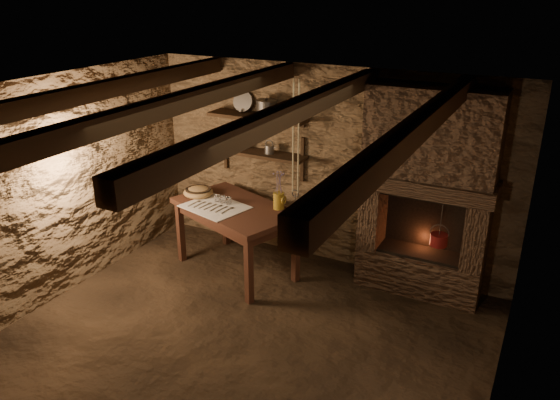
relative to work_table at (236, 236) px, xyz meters
The scene contains 25 objects.
floor 1.51m from the work_table, 56.42° to the right, with size 4.50×4.50×0.00m, color black.
back_wall 1.35m from the work_table, 44.88° to the left, with size 4.50×0.04×2.40m, color #493522.
front_wall 3.39m from the work_table, 75.99° to the right, with size 4.50×0.04×2.40m, color #493522.
left_wall 2.03m from the work_table, 140.31° to the right, with size 0.04×4.00×2.40m, color #493522.
right_wall 3.36m from the work_table, 21.55° to the right, with size 0.04×4.00×2.40m, color #493522.
ceiling 2.43m from the work_table, 56.42° to the right, with size 4.50×4.00×0.04m, color black.
beam_far_left 2.32m from the work_table, 120.19° to the right, with size 0.14×3.95×0.16m, color black.
beam_mid_left 2.23m from the work_table, 76.04° to the right, with size 0.14×3.95×0.16m, color black.
beam_mid_right 2.57m from the work_table, 42.82° to the right, with size 0.14×3.95×0.16m, color black.
beam_far_right 3.19m from the work_table, 27.64° to the right, with size 0.14×3.95×0.16m, color black.
shelf_lower 1.06m from the work_table, 94.55° to the left, with size 1.25×0.30×0.04m, color black.
shelf_upper 1.45m from the work_table, 94.55° to the left, with size 1.25×0.30×0.04m, color black.
hearth 2.26m from the work_table, 15.41° to the left, with size 1.43×0.51×2.30m.
work_table is the anchor object (origin of this frame).
linen_cloth 0.45m from the work_table, 144.15° to the right, with size 0.69×0.56×0.01m, color white.
pewter_cutlery_row 0.47m from the work_table, 139.88° to the right, with size 0.58×0.22×0.01m, color gray, non-canonical shape.
drinking_glasses 0.47m from the work_table, behind, with size 0.22×0.07×0.09m, color silver, non-canonical shape.
stoneware_jug 0.78m from the work_table, 18.49° to the left, with size 0.15×0.14×0.44m.
wooden_bowl 0.72m from the work_table, behind, with size 0.36×0.36×0.13m, color olive.
iron_stockpot 1.55m from the work_table, 82.68° to the left, with size 0.24×0.24×0.18m, color #32302D.
tin_pan 1.65m from the work_table, 112.30° to the left, with size 0.25×0.25×0.03m, color gray.
small_kettle 1.12m from the work_table, 79.81° to the left, with size 0.15×0.11×0.16m, color gray, non-canonical shape.
rusty_tin 1.15m from the work_table, 114.19° to the left, with size 0.10×0.10×0.10m, color maroon.
red_pot 2.31m from the work_table, 12.96° to the left, with size 0.22×0.22×0.54m.
hanging_ropes 1.60m from the work_table, 10.28° to the right, with size 0.08×0.08×1.20m, color tan, non-canonical shape.
Camera 1 is at (2.36, -3.74, 3.25)m, focal length 35.00 mm.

